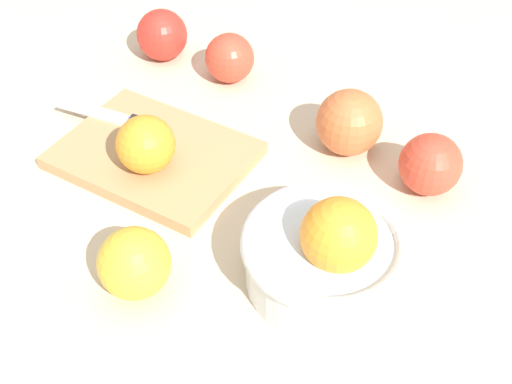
{
  "coord_description": "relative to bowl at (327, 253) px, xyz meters",
  "views": [
    {
      "loc": [
        -0.37,
        0.46,
        0.54
      ],
      "look_at": [
        -0.06,
        0.04,
        0.04
      ],
      "focal_mm": 46.96,
      "sensor_mm": 36.0,
      "label": 1
    }
  ],
  "objects": [
    {
      "name": "ground_plane",
      "position": [
        0.17,
        -0.07,
        -0.04
      ],
      "size": [
        2.4,
        2.4,
        0.0
      ],
      "primitive_type": "plane",
      "color": "beige"
    },
    {
      "name": "bowl",
      "position": [
        0.0,
        0.0,
        0.0
      ],
      "size": [
        0.17,
        0.17,
        0.11
      ],
      "color": "silver",
      "rests_on": "ground_plane"
    },
    {
      "name": "cutting_board",
      "position": [
        0.27,
        -0.03,
        -0.03
      ],
      "size": [
        0.24,
        0.19,
        0.02
      ],
      "primitive_type": "cube",
      "rotation": [
        0.0,
        0.0,
        0.11
      ],
      "color": "tan",
      "rests_on": "ground_plane"
    },
    {
      "name": "orange_on_board",
      "position": [
        0.25,
        -0.01,
        0.01
      ],
      "size": [
        0.07,
        0.07,
        0.07
      ],
      "primitive_type": "sphere",
      "color": "orange",
      "rests_on": "cutting_board"
    },
    {
      "name": "knife",
      "position": [
        0.34,
        -0.05,
        -0.02
      ],
      "size": [
        0.15,
        0.05,
        0.01
      ],
      "color": "silver",
      "rests_on": "cutting_board"
    },
    {
      "name": "apple_front_left",
      "position": [
        0.09,
        -0.2,
        -0.0
      ],
      "size": [
        0.08,
        0.08,
        0.08
      ],
      "primitive_type": "sphere",
      "color": "#CC6638",
      "rests_on": "ground_plane"
    },
    {
      "name": "apple_back_center",
      "position": [
        0.15,
        0.12,
        -0.01
      ],
      "size": [
        0.07,
        0.07,
        0.07
      ],
      "primitive_type": "sphere",
      "color": "gold",
      "rests_on": "ground_plane"
    },
    {
      "name": "apple_front_right",
      "position": [
        0.31,
        -0.23,
        -0.01
      ],
      "size": [
        0.07,
        0.07,
        0.07
      ],
      "primitive_type": "sphere",
      "color": "#D6422D",
      "rests_on": "ground_plane"
    },
    {
      "name": "apple_front_left_2",
      "position": [
        -0.02,
        -0.19,
        -0.01
      ],
      "size": [
        0.07,
        0.07,
        0.07
      ],
      "primitive_type": "sphere",
      "color": "#D6422D",
      "rests_on": "ground_plane"
    },
    {
      "name": "apple_front_right_2",
      "position": [
        0.42,
        -0.21,
        -0.01
      ],
      "size": [
        0.07,
        0.07,
        0.07
      ],
      "primitive_type": "sphere",
      "color": "red",
      "rests_on": "ground_plane"
    }
  ]
}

